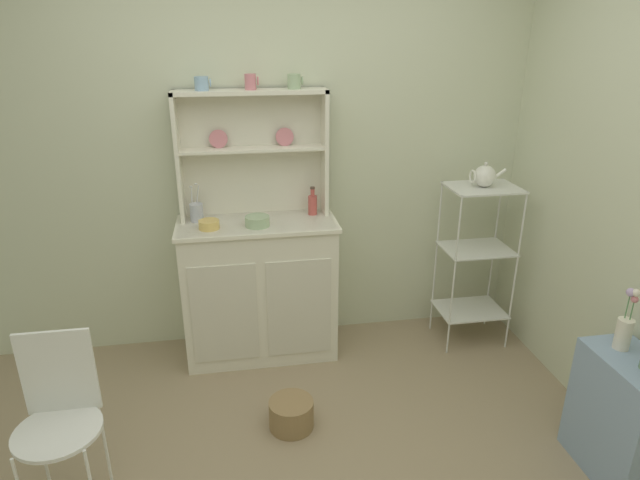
% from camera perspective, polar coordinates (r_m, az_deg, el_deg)
% --- Properties ---
extents(wall_back, '(3.84, 0.05, 2.50)m').
position_cam_1_polar(wall_back, '(3.49, -4.31, 8.65)').
color(wall_back, beige).
rests_on(wall_back, ground).
extents(hutch_cabinet, '(0.97, 0.45, 0.92)m').
position_cam_1_polar(hutch_cabinet, '(3.50, -6.36, -4.99)').
color(hutch_cabinet, silver).
rests_on(hutch_cabinet, ground).
extents(hutch_shelf_unit, '(0.91, 0.18, 0.77)m').
position_cam_1_polar(hutch_shelf_unit, '(3.37, -7.17, 9.96)').
color(hutch_shelf_unit, silver).
rests_on(hutch_shelf_unit, hutch_cabinet).
extents(bakers_rack, '(0.44, 0.33, 1.09)m').
position_cam_1_polar(bakers_rack, '(3.69, 16.15, -0.92)').
color(bakers_rack, silver).
rests_on(bakers_rack, ground).
extents(side_shelf_blue, '(0.28, 0.48, 0.62)m').
position_cam_1_polar(side_shelf_blue, '(3.03, 29.37, -16.09)').
color(side_shelf_blue, '#849EBC').
rests_on(side_shelf_blue, ground).
extents(wire_chair, '(0.36, 0.36, 0.85)m').
position_cam_1_polar(wire_chair, '(2.64, -25.83, -15.76)').
color(wire_chair, white).
rests_on(wire_chair, ground).
extents(floor_basket, '(0.24, 0.24, 0.16)m').
position_cam_1_polar(floor_basket, '(3.06, -3.04, -17.84)').
color(floor_basket, '#93754C').
rests_on(floor_basket, ground).
extents(cup_sky_0, '(0.09, 0.08, 0.08)m').
position_cam_1_polar(cup_sky_0, '(3.27, -12.36, 15.81)').
color(cup_sky_0, '#8EB2D1').
rests_on(cup_sky_0, hutch_shelf_unit).
extents(cup_rose_1, '(0.08, 0.07, 0.09)m').
position_cam_1_polar(cup_rose_1, '(3.27, -7.31, 16.21)').
color(cup_rose_1, '#D17A84').
rests_on(cup_rose_1, hutch_shelf_unit).
extents(cup_sage_2, '(0.09, 0.08, 0.08)m').
position_cam_1_polar(cup_sage_2, '(3.29, -2.73, 16.35)').
color(cup_sage_2, '#9EB78E').
rests_on(cup_sage_2, hutch_shelf_unit).
extents(bowl_mixing_large, '(0.12, 0.12, 0.05)m').
position_cam_1_polar(bowl_mixing_large, '(3.25, -11.61, 1.60)').
color(bowl_mixing_large, '#DBB760').
rests_on(bowl_mixing_large, hutch_cabinet).
extents(bowl_floral_medium, '(0.15, 0.15, 0.06)m').
position_cam_1_polar(bowl_floral_medium, '(3.25, -6.62, 1.99)').
color(bowl_floral_medium, '#9EB78E').
rests_on(bowl_floral_medium, hutch_cabinet).
extents(jam_bottle, '(0.06, 0.06, 0.18)m').
position_cam_1_polar(jam_bottle, '(3.42, -0.79, 3.83)').
color(jam_bottle, '#B74C47').
rests_on(jam_bottle, hutch_cabinet).
extents(utensil_jar, '(0.08, 0.08, 0.23)m').
position_cam_1_polar(utensil_jar, '(3.38, -12.88, 2.90)').
color(utensil_jar, '#B2B7C6').
rests_on(utensil_jar, hutch_cabinet).
extents(porcelain_teapot, '(0.23, 0.14, 0.16)m').
position_cam_1_polar(porcelain_teapot, '(3.53, 16.95, 6.47)').
color(porcelain_teapot, white).
rests_on(porcelain_teapot, bakers_rack).
extents(flower_vase, '(0.07, 0.07, 0.31)m').
position_cam_1_polar(flower_vase, '(2.89, 29.46, -8.03)').
color(flower_vase, silver).
rests_on(flower_vase, side_shelf_blue).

